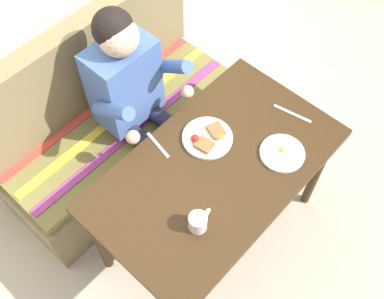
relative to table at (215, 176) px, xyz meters
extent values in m
plane|color=#B0A28B|center=(0.00, 0.00, -0.65)|extent=(8.00, 8.00, 0.00)
cube|color=#372411|center=(0.00, 0.00, 0.06)|extent=(1.20, 0.70, 0.04)
cylinder|color=#372411|center=(0.54, -0.29, -0.30)|extent=(0.05, 0.05, 0.69)
cylinder|color=#372411|center=(-0.54, 0.29, -0.30)|extent=(0.05, 0.05, 0.69)
cylinder|color=#372411|center=(0.54, 0.29, -0.30)|extent=(0.05, 0.05, 0.69)
cube|color=olive|center=(0.00, 0.72, -0.45)|extent=(1.44, 0.56, 0.40)
cube|color=olive|center=(0.00, 0.72, -0.22)|extent=(1.40, 0.52, 0.06)
cube|color=olive|center=(0.00, 0.94, 0.08)|extent=(1.44, 0.12, 0.54)
cube|color=#93387A|center=(0.00, 0.58, -0.18)|extent=(1.38, 0.05, 0.01)
cube|color=yellow|center=(0.00, 0.72, -0.18)|extent=(1.38, 0.05, 0.01)
cube|color=#C63D33|center=(0.00, 0.86, -0.18)|extent=(1.38, 0.05, 0.01)
cube|color=#425E99|center=(0.05, 0.66, 0.11)|extent=(0.34, 0.22, 0.48)
sphere|color=#DBAD89|center=(0.05, 0.64, 0.44)|extent=(0.19, 0.19, 0.19)
sphere|color=black|center=(0.05, 0.67, 0.47)|extent=(0.19, 0.19, 0.19)
cylinder|color=#425E99|center=(-0.14, 0.52, 0.18)|extent=(0.07, 0.29, 0.23)
cylinder|color=#425E99|center=(0.24, 0.52, 0.18)|extent=(0.07, 0.29, 0.23)
sphere|color=#DBAD89|center=(-0.14, 0.40, 0.08)|extent=(0.07, 0.07, 0.07)
sphere|color=#DBAD89|center=(0.24, 0.40, 0.08)|extent=(0.07, 0.07, 0.07)
cylinder|color=#232333|center=(-0.04, 0.49, -0.13)|extent=(0.09, 0.34, 0.09)
cylinder|color=#232333|center=(-0.04, 0.32, -0.39)|extent=(0.08, 0.08, 0.52)
cube|color=black|center=(-0.04, 0.26, -0.62)|extent=(0.09, 0.20, 0.05)
cylinder|color=#232333|center=(0.13, 0.49, -0.13)|extent=(0.09, 0.34, 0.09)
cylinder|color=#232333|center=(0.13, 0.32, -0.39)|extent=(0.08, 0.08, 0.52)
cube|color=black|center=(0.13, 0.26, -0.62)|extent=(0.09, 0.20, 0.05)
cylinder|color=white|center=(0.09, 0.13, 0.09)|extent=(0.24, 0.24, 0.02)
cube|color=brown|center=(0.04, 0.11, 0.11)|extent=(0.08, 0.09, 0.02)
cube|color=brown|center=(0.14, 0.12, 0.11)|extent=(0.09, 0.10, 0.02)
sphere|color=red|center=(0.03, 0.16, 0.12)|extent=(0.04, 0.04, 0.04)
ellipsoid|color=#CC6623|center=(0.13, 0.10, 0.11)|extent=(0.06, 0.05, 0.02)
cylinder|color=white|center=(0.26, -0.18, 0.09)|extent=(0.21, 0.21, 0.01)
ellipsoid|color=white|center=(0.26, -0.18, 0.10)|extent=(0.09, 0.08, 0.01)
sphere|color=yellow|center=(0.26, -0.17, 0.11)|extent=(0.03, 0.03, 0.03)
cylinder|color=white|center=(-0.27, -0.13, 0.12)|extent=(0.08, 0.08, 0.09)
cylinder|color=brown|center=(-0.27, -0.13, 0.16)|extent=(0.07, 0.07, 0.01)
torus|color=white|center=(-0.22, -0.13, 0.13)|extent=(0.05, 0.01, 0.05)
cube|color=silver|center=(-0.10, 0.28, 0.08)|extent=(0.04, 0.17, 0.00)
cube|color=silver|center=(0.48, -0.08, 0.08)|extent=(0.05, 0.20, 0.00)
camera|label=1|loc=(-0.87, -0.65, 1.92)|focal=43.61mm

